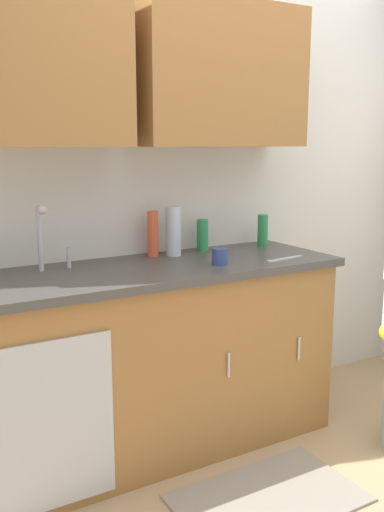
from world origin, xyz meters
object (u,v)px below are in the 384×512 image
bottle_cleaner_spray (263,230)px  bottle_water_short (153,234)px  bottle_dish_liquid (173,231)px  bottle_soap (202,235)px  knife_on_counter (285,259)px  sink (60,280)px  cup_by_sink (220,256)px

bottle_cleaner_spray → bottle_water_short: 0.68m
bottle_cleaner_spray → bottle_dish_liquid: size_ratio=0.69×
bottle_water_short → bottle_soap: bearing=1.1°
knife_on_counter → sink: bearing=-17.9°
bottle_soap → knife_on_counter: 0.48m
bottle_dish_liquid → cup_by_sink: bottle_dish_liquid is taller
sink → bottle_soap: sink is taller
bottle_cleaner_spray → bottle_soap: 0.38m
knife_on_counter → cup_by_sink: bearing=-16.8°
sink → bottle_soap: bearing=13.4°
cup_by_sink → sink: bearing=168.9°
bottle_dish_liquid → knife_on_counter: size_ratio=1.08×
bottle_dish_liquid → bottle_cleaner_spray: bearing=-0.5°
bottle_dish_liquid → sink: bearing=-166.1°
bottle_soap → knife_on_counter: (0.24, -0.41, -0.08)m
bottle_water_short → bottle_soap: 0.30m
sink → bottle_cleaner_spray: sink is taller
bottle_cleaner_spray → bottle_soap: bearing=172.7°
bottle_soap → cup_by_sink: (-0.12, -0.35, -0.05)m
cup_by_sink → knife_on_counter: size_ratio=0.33×
bottle_dish_liquid → bottle_soap: (0.20, 0.04, -0.04)m
bottle_dish_liquid → cup_by_sink: 0.33m
bottle_water_short → bottle_cleaner_spray: bearing=-3.5°
sink → bottle_cleaner_spray: 1.25m
cup_by_sink → knife_on_counter: bearing=-9.4°
cup_by_sink → bottle_water_short: bearing=118.3°
bottle_water_short → cup_by_sink: (0.19, -0.35, -0.08)m
knife_on_counter → bottle_soap: bearing=-67.2°
bottle_water_short → knife_on_counter: bottle_water_short is taller
sink → bottle_soap: (0.86, 0.21, 0.10)m
bottle_water_short → knife_on_counter: size_ratio=0.98×
cup_by_sink → bottle_soap: bearing=71.7°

